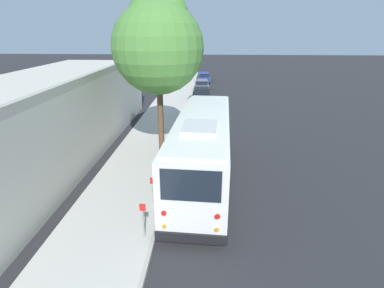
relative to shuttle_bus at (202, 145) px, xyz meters
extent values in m
plane|color=#28282B|center=(0.32, 0.04, -1.86)|extent=(160.00, 160.00, 0.00)
cube|color=beige|center=(0.32, 3.59, -1.78)|extent=(80.00, 3.73, 0.15)
cube|color=#AAA69D|center=(0.32, 1.65, -1.78)|extent=(80.00, 0.14, 0.15)
cube|color=white|center=(0.01, 0.00, -0.12)|extent=(10.52, 3.03, 2.92)
cube|color=black|center=(0.01, 0.00, -1.44)|extent=(10.57, 3.08, 0.28)
cube|color=black|center=(0.01, 0.00, 0.52)|extent=(9.68, 3.07, 1.40)
cube|color=black|center=(5.23, -0.28, 0.52)|extent=(0.15, 2.17, 1.47)
cube|color=black|center=(-5.22, 0.28, 0.63)|extent=(0.14, 1.99, 1.12)
cube|color=black|center=(5.23, -0.28, 1.20)|extent=(0.13, 1.79, 0.22)
cube|color=white|center=(0.01, 0.00, 1.38)|extent=(9.87, 2.76, 0.10)
cube|color=silver|center=(-1.85, 0.10, 1.50)|extent=(1.98, 1.50, 0.20)
cube|color=black|center=(5.25, -0.28, -1.40)|extent=(0.23, 2.51, 0.36)
cube|color=black|center=(-5.24, 0.28, -1.40)|extent=(0.23, 2.51, 0.36)
cylinder|color=red|center=(-5.25, 1.17, -0.41)|extent=(0.04, 0.18, 0.18)
cylinder|color=orange|center=(-5.25, 1.17, -0.94)|extent=(0.04, 0.14, 0.14)
cylinder|color=red|center=(-5.34, -0.61, -0.41)|extent=(0.04, 0.18, 0.18)
cylinder|color=orange|center=(-5.34, -0.61, -0.94)|extent=(0.04, 0.14, 0.14)
cube|color=white|center=(5.35, 0.55, -1.23)|extent=(0.06, 0.32, 0.18)
cube|color=white|center=(5.26, -1.11, -1.23)|extent=(0.06, 0.32, 0.18)
cube|color=black|center=(4.96, 1.14, 0.80)|extent=(0.07, 0.10, 0.24)
cylinder|color=black|center=(3.14, 0.92, -1.36)|extent=(1.01, 0.35, 1.00)
cylinder|color=slate|center=(3.14, 0.92, -1.36)|extent=(0.47, 0.34, 0.45)
cylinder|color=black|center=(3.02, -1.25, -1.36)|extent=(1.01, 0.35, 1.00)
cylinder|color=slate|center=(3.02, -1.25, -1.36)|extent=(0.47, 0.34, 0.45)
cylinder|color=black|center=(-2.85, 1.24, -1.36)|extent=(1.01, 0.35, 1.00)
cylinder|color=slate|center=(-2.85, 1.24, -1.36)|extent=(0.47, 0.34, 0.45)
cylinder|color=black|center=(-2.97, -0.93, -1.36)|extent=(1.01, 0.35, 1.00)
cylinder|color=slate|center=(-2.97, -0.93, -1.36)|extent=(0.47, 0.34, 0.45)
cube|color=tan|center=(10.94, 0.46, -1.37)|extent=(4.45, 1.97, 0.64)
cube|color=black|center=(10.83, 0.47, -0.82)|extent=(2.15, 1.59, 0.48)
cube|color=tan|center=(10.83, 0.47, -0.58)|extent=(2.07, 1.55, 0.05)
cube|color=black|center=(13.14, 0.32, -1.59)|extent=(0.18, 1.65, 0.20)
cube|color=black|center=(8.75, 0.60, -1.59)|extent=(0.18, 1.65, 0.20)
cylinder|color=black|center=(12.36, 1.15, -1.53)|extent=(0.66, 0.24, 0.65)
cylinder|color=slate|center=(12.36, 1.15, -1.53)|extent=(0.31, 0.24, 0.29)
cylinder|color=black|center=(12.26, -0.40, -1.53)|extent=(0.66, 0.24, 0.65)
cylinder|color=slate|center=(12.26, -0.40, -1.53)|extent=(0.31, 0.24, 0.29)
cylinder|color=black|center=(9.62, 1.32, -1.53)|extent=(0.66, 0.24, 0.65)
cylinder|color=slate|center=(9.62, 1.32, -1.53)|extent=(0.31, 0.24, 0.29)
cylinder|color=black|center=(9.52, -0.22, -1.53)|extent=(0.66, 0.24, 0.65)
cylinder|color=slate|center=(9.52, -0.22, -1.53)|extent=(0.31, 0.24, 0.29)
cube|color=black|center=(18.24, 0.46, -1.36)|extent=(4.43, 1.98, 0.65)
cube|color=black|center=(18.12, 0.45, -0.80)|extent=(2.14, 1.62, 0.48)
cube|color=black|center=(18.12, 0.45, -0.56)|extent=(2.05, 1.57, 0.05)
cube|color=black|center=(20.42, 0.58, -1.59)|extent=(0.18, 1.68, 0.20)
cube|color=black|center=(16.05, 0.33, -1.59)|extent=(0.18, 1.68, 0.20)
cylinder|color=black|center=(19.56, 1.33, -1.52)|extent=(0.68, 0.24, 0.67)
cylinder|color=slate|center=(19.56, 1.33, -1.52)|extent=(0.31, 0.24, 0.30)
cylinder|color=black|center=(19.65, -0.26, -1.52)|extent=(0.68, 0.24, 0.67)
cylinder|color=slate|center=(19.65, -0.26, -1.52)|extent=(0.31, 0.24, 0.30)
cylinder|color=black|center=(16.82, 1.17, -1.52)|extent=(0.68, 0.24, 0.67)
cylinder|color=slate|center=(16.82, 1.17, -1.52)|extent=(0.31, 0.24, 0.30)
cylinder|color=black|center=(16.91, -0.42, -1.52)|extent=(0.68, 0.24, 0.67)
cylinder|color=slate|center=(16.91, -0.42, -1.52)|extent=(0.31, 0.24, 0.30)
cube|color=slate|center=(23.92, 0.58, -1.38)|extent=(4.08, 1.77, 0.63)
cube|color=black|center=(23.82, 0.58, -0.82)|extent=(1.95, 1.49, 0.48)
cube|color=slate|center=(23.82, 0.58, -0.58)|extent=(1.87, 1.45, 0.05)
cube|color=black|center=(25.96, 0.63, -1.60)|extent=(0.12, 1.61, 0.20)
cube|color=black|center=(21.88, 0.52, -1.60)|extent=(0.12, 1.61, 0.20)
cylinder|color=black|center=(25.18, 1.37, -1.53)|extent=(0.65, 0.22, 0.64)
cylinder|color=slate|center=(25.18, 1.37, -1.53)|extent=(0.29, 0.23, 0.29)
cylinder|color=black|center=(25.22, -0.14, -1.53)|extent=(0.65, 0.22, 0.64)
cylinder|color=slate|center=(25.22, -0.14, -1.53)|extent=(0.29, 0.23, 0.29)
cylinder|color=black|center=(22.63, 1.30, -1.53)|extent=(0.65, 0.22, 0.64)
cylinder|color=slate|center=(22.63, 1.30, -1.53)|extent=(0.29, 0.23, 0.29)
cylinder|color=black|center=(22.67, -0.21, -1.53)|extent=(0.65, 0.22, 0.64)
cylinder|color=slate|center=(22.67, -0.21, -1.53)|extent=(0.29, 0.23, 0.29)
cube|color=navy|center=(30.55, 0.45, -1.39)|extent=(4.46, 1.97, 0.62)
cube|color=black|center=(30.43, 0.44, -0.83)|extent=(2.16, 1.59, 0.48)
cube|color=navy|center=(30.43, 0.44, -0.59)|extent=(2.07, 1.54, 0.05)
cube|color=black|center=(32.74, 0.61, -1.60)|extent=(0.19, 1.62, 0.20)
cube|color=black|center=(28.36, 0.30, -1.60)|extent=(0.19, 1.62, 0.20)
cylinder|color=black|center=(31.86, 1.31, -1.54)|extent=(0.65, 0.24, 0.63)
cylinder|color=slate|center=(31.86, 1.31, -1.54)|extent=(0.30, 0.24, 0.28)
cylinder|color=black|center=(31.97, -0.21, -1.54)|extent=(0.65, 0.24, 0.63)
cylinder|color=slate|center=(31.97, -0.21, -1.54)|extent=(0.30, 0.24, 0.28)
cylinder|color=black|center=(29.12, 1.12, -1.54)|extent=(0.65, 0.24, 0.63)
cylinder|color=slate|center=(29.12, 1.12, -1.54)|extent=(0.30, 0.24, 0.28)
cylinder|color=black|center=(29.23, -0.40, -1.54)|extent=(0.65, 0.24, 0.63)
cylinder|color=slate|center=(29.23, -0.40, -1.54)|extent=(0.30, 0.24, 0.28)
cylinder|color=brown|center=(3.29, 2.54, 0.45)|extent=(0.34, 0.34, 4.30)
sphere|color=#4C8438|center=(3.29, 2.54, 4.35)|extent=(5.00, 5.00, 5.00)
sphere|color=#528F3C|center=(3.91, 2.54, 5.98)|extent=(3.25, 3.25, 3.25)
cylinder|color=gray|center=(-4.84, 1.98, -1.16)|extent=(0.06, 0.06, 1.09)
cube|color=red|center=(-4.84, 1.98, -0.47)|extent=(0.02, 0.22, 0.28)
cylinder|color=gray|center=(-2.85, 1.98, -1.17)|extent=(0.06, 0.06, 1.07)
cube|color=red|center=(-2.85, 1.98, -0.50)|extent=(0.02, 0.22, 0.28)
cube|color=beige|center=(1.46, 9.44, 0.41)|extent=(25.72, 6.66, 4.52)
cube|color=#A9A497|center=(1.46, 6.26, 2.87)|extent=(25.72, 0.30, 0.40)
camera|label=1|loc=(-13.66, -0.22, 5.32)|focal=28.00mm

